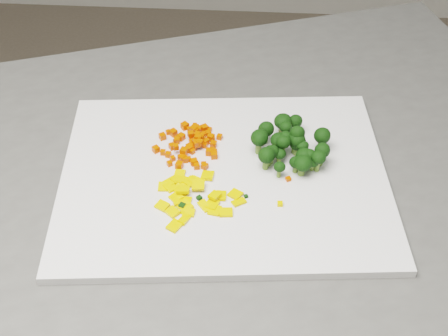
# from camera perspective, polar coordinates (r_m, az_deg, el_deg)

# --- Properties ---
(cutting_board) EXTENTS (0.45, 0.37, 0.01)m
(cutting_board) POSITION_cam_1_polar(r_m,az_deg,el_deg) (0.82, -0.00, -0.81)
(cutting_board) COLOR silver
(cutting_board) RESTS_ON counter_block
(carrot_pile) EXTENTS (0.09, 0.09, 0.03)m
(carrot_pile) POSITION_cam_1_polar(r_m,az_deg,el_deg) (0.84, -3.29, 2.50)
(carrot_pile) COLOR #DB3802
(carrot_pile) RESTS_ON cutting_board
(pepper_pile) EXTENTS (0.11, 0.11, 0.02)m
(pepper_pile) POSITION_cam_1_polar(r_m,az_deg,el_deg) (0.77, -2.36, -2.55)
(pepper_pile) COLOR yellow
(pepper_pile) RESTS_ON cutting_board
(broccoli_pile) EXTENTS (0.11, 0.11, 0.05)m
(broccoli_pile) POSITION_cam_1_polar(r_m,az_deg,el_deg) (0.83, 6.82, 2.50)
(broccoli_pile) COLOR black
(broccoli_pile) RESTS_ON cutting_board
(carrot_cube_0) EXTENTS (0.01, 0.01, 0.01)m
(carrot_cube_0) POSITION_cam_1_polar(r_m,az_deg,el_deg) (0.86, -1.22, 2.82)
(carrot_cube_0) COLOR #DB3802
(carrot_cube_0) RESTS_ON carrot_pile
(carrot_cube_1) EXTENTS (0.01, 0.01, 0.01)m
(carrot_cube_1) POSITION_cam_1_polar(r_m,az_deg,el_deg) (0.83, -3.87, 0.95)
(carrot_cube_1) COLOR #DB3802
(carrot_cube_1) RESTS_ON carrot_pile
(carrot_cube_2) EXTENTS (0.01, 0.01, 0.01)m
(carrot_cube_2) POSITION_cam_1_polar(r_m,az_deg,el_deg) (0.86, -3.05, 3.09)
(carrot_cube_2) COLOR #DB3802
(carrot_cube_2) RESTS_ON carrot_pile
(carrot_cube_3) EXTENTS (0.01, 0.01, 0.01)m
(carrot_cube_3) POSITION_cam_1_polar(r_m,az_deg,el_deg) (0.85, -2.67, 2.51)
(carrot_cube_3) COLOR #DB3802
(carrot_cube_3) RESTS_ON carrot_pile
(carrot_cube_4) EXTENTS (0.01, 0.01, 0.01)m
(carrot_cube_4) POSITION_cam_1_polar(r_m,az_deg,el_deg) (0.85, -2.46, 3.07)
(carrot_cube_4) COLOR #DB3802
(carrot_cube_4) RESTS_ON carrot_pile
(carrot_cube_5) EXTENTS (0.01, 0.01, 0.01)m
(carrot_cube_5) POSITION_cam_1_polar(r_m,az_deg,el_deg) (0.88, -1.79, 3.68)
(carrot_cube_5) COLOR #DB3802
(carrot_cube_5) RESTS_ON carrot_pile
(carrot_cube_6) EXTENTS (0.01, 0.01, 0.01)m
(carrot_cube_6) POSITION_cam_1_polar(r_m,az_deg,el_deg) (0.85, -1.71, 2.41)
(carrot_cube_6) COLOR #DB3802
(carrot_cube_6) RESTS_ON carrot_pile
(carrot_cube_7) EXTENTS (0.01, 0.01, 0.01)m
(carrot_cube_7) POSITION_cam_1_polar(r_m,az_deg,el_deg) (0.88, -1.96, 3.61)
(carrot_cube_7) COLOR #DB3802
(carrot_cube_7) RESTS_ON carrot_pile
(carrot_cube_8) EXTENTS (0.01, 0.01, 0.01)m
(carrot_cube_8) POSITION_cam_1_polar(r_m,az_deg,el_deg) (0.84, -1.09, 1.58)
(carrot_cube_8) COLOR #DB3802
(carrot_cube_8) RESTS_ON carrot_pile
(carrot_cube_9) EXTENTS (0.01, 0.01, 0.01)m
(carrot_cube_9) POSITION_cam_1_polar(r_m,az_deg,el_deg) (0.86, -1.05, 2.74)
(carrot_cube_9) COLOR #DB3802
(carrot_cube_9) RESTS_ON carrot_pile
(carrot_cube_10) EXTENTS (0.01, 0.01, 0.01)m
(carrot_cube_10) POSITION_cam_1_polar(r_m,az_deg,el_deg) (0.85, -2.98, 2.08)
(carrot_cube_10) COLOR #DB3802
(carrot_cube_10) RESTS_ON carrot_pile
(carrot_cube_11) EXTENTS (0.01, 0.01, 0.01)m
(carrot_cube_11) POSITION_cam_1_polar(r_m,az_deg,el_deg) (0.83, -0.92, 1.17)
(carrot_cube_11) COLOR #DB3802
(carrot_cube_11) RESTS_ON carrot_pile
(carrot_cube_12) EXTENTS (0.01, 0.01, 0.01)m
(carrot_cube_12) POSITION_cam_1_polar(r_m,az_deg,el_deg) (0.84, -1.37, 1.48)
(carrot_cube_12) COLOR #DB3802
(carrot_cube_12) RESTS_ON carrot_pile
(carrot_cube_13) EXTENTS (0.01, 0.01, 0.01)m
(carrot_cube_13) POSITION_cam_1_polar(r_m,az_deg,el_deg) (0.86, -3.92, 2.86)
(carrot_cube_13) COLOR #DB3802
(carrot_cube_13) RESTS_ON carrot_pile
(carrot_cube_14) EXTENTS (0.01, 0.01, 0.01)m
(carrot_cube_14) POSITION_cam_1_polar(r_m,az_deg,el_deg) (0.86, -4.35, 2.53)
(carrot_cube_14) COLOR #DB3802
(carrot_cube_14) RESTS_ON carrot_pile
(carrot_cube_15) EXTENTS (0.01, 0.01, 0.01)m
(carrot_cube_15) POSITION_cam_1_polar(r_m,az_deg,el_deg) (0.82, -4.12, 0.26)
(carrot_cube_15) COLOR #DB3802
(carrot_cube_15) RESTS_ON carrot_pile
(carrot_cube_16) EXTENTS (0.01, 0.01, 0.01)m
(carrot_cube_16) POSITION_cam_1_polar(r_m,az_deg,el_deg) (0.86, -2.99, 2.40)
(carrot_cube_16) COLOR #DB3802
(carrot_cube_16) RESTS_ON carrot_pile
(carrot_cube_17) EXTENTS (0.01, 0.01, 0.01)m
(carrot_cube_17) POSITION_cam_1_polar(r_m,az_deg,el_deg) (0.84, -2.93, 1.52)
(carrot_cube_17) COLOR #DB3802
(carrot_cube_17) RESTS_ON carrot_pile
(carrot_cube_18) EXTENTS (0.01, 0.01, 0.01)m
(carrot_cube_18) POSITION_cam_1_polar(r_m,az_deg,el_deg) (0.87, -2.79, 3.55)
(carrot_cube_18) COLOR #DB3802
(carrot_cube_18) RESTS_ON carrot_pile
(carrot_cube_19) EXTENTS (0.01, 0.01, 0.01)m
(carrot_cube_19) POSITION_cam_1_polar(r_m,az_deg,el_deg) (0.88, -2.67, 3.91)
(carrot_cube_19) COLOR #DB3802
(carrot_cube_19) RESTS_ON carrot_pile
(carrot_cube_20) EXTENTS (0.01, 0.01, 0.01)m
(carrot_cube_20) POSITION_cam_1_polar(r_m,az_deg,el_deg) (0.83, -3.23, 0.80)
(carrot_cube_20) COLOR #DB3802
(carrot_cube_20) RESTS_ON carrot_pile
(carrot_cube_21) EXTENTS (0.01, 0.01, 0.01)m
(carrot_cube_21) POSITION_cam_1_polar(r_m,az_deg,el_deg) (0.87, -5.65, 2.89)
(carrot_cube_21) COLOR #DB3802
(carrot_cube_21) RESTS_ON carrot_pile
(carrot_cube_22) EXTENTS (0.01, 0.01, 0.01)m
(carrot_cube_22) POSITION_cam_1_polar(r_m,az_deg,el_deg) (0.85, -2.39, 2.53)
(carrot_cube_22) COLOR #DB3802
(carrot_cube_22) RESTS_ON carrot_pile
(carrot_cube_23) EXTENTS (0.01, 0.01, 0.01)m
(carrot_cube_23) POSITION_cam_1_polar(r_m,az_deg,el_deg) (0.84, -0.98, 1.49)
(carrot_cube_23) COLOR #DB3802
(carrot_cube_23) RESTS_ON carrot_pile
(carrot_cube_24) EXTENTS (0.01, 0.01, 0.01)m
(carrot_cube_24) POSITION_cam_1_polar(r_m,az_deg,el_deg) (0.83, -4.72, 0.87)
(carrot_cube_24) COLOR #DB3802
(carrot_cube_24) RESTS_ON carrot_pile
(carrot_cube_25) EXTENTS (0.01, 0.01, 0.01)m
(carrot_cube_25) POSITION_cam_1_polar(r_m,az_deg,el_deg) (0.87, -1.81, 3.13)
(carrot_cube_25) COLOR #DB3802
(carrot_cube_25) RESTS_ON carrot_pile
(carrot_cube_26) EXTENTS (0.01, 0.01, 0.01)m
(carrot_cube_26) POSITION_cam_1_polar(r_m,az_deg,el_deg) (0.84, -5.12, 1.23)
(carrot_cube_26) COLOR #DB3802
(carrot_cube_26) RESTS_ON carrot_pile
(carrot_cube_27) EXTENTS (0.01, 0.01, 0.01)m
(carrot_cube_27) POSITION_cam_1_polar(r_m,az_deg,el_deg) (0.82, -2.52, 0.17)
(carrot_cube_27) COLOR #DB3802
(carrot_cube_27) RESTS_ON carrot_pile
(carrot_cube_28) EXTENTS (0.01, 0.01, 0.01)m
(carrot_cube_28) POSITION_cam_1_polar(r_m,az_deg,el_deg) (0.85, -3.21, 1.97)
(carrot_cube_28) COLOR #DB3802
(carrot_cube_28) RESTS_ON carrot_pile
(carrot_cube_29) EXTENTS (0.01, 0.01, 0.01)m
(carrot_cube_29) POSITION_cam_1_polar(r_m,az_deg,el_deg) (0.84, -2.23, 2.33)
(carrot_cube_29) COLOR #DB3802
(carrot_cube_29) RESTS_ON carrot_pile
(carrot_cube_30) EXTENTS (0.01, 0.01, 0.01)m
(carrot_cube_30) POSITION_cam_1_polar(r_m,az_deg,el_deg) (0.88, -3.65, 3.69)
(carrot_cube_30) COLOR #DB3802
(carrot_cube_30) RESTS_ON carrot_pile
(carrot_cube_31) EXTENTS (0.01, 0.01, 0.01)m
(carrot_cube_31) POSITION_cam_1_polar(r_m,az_deg,el_deg) (0.85, -6.24, 1.72)
(carrot_cube_31) COLOR #DB3802
(carrot_cube_31) RESTS_ON carrot_pile
(carrot_cube_32) EXTENTS (0.01, 0.01, 0.01)m
(carrot_cube_32) POSITION_cam_1_polar(r_m,az_deg,el_deg) (0.85, -0.96, 2.19)
(carrot_cube_32) COLOR #DB3802
(carrot_cube_32) RESTS_ON carrot_pile
(carrot_cube_33) EXTENTS (0.01, 0.01, 0.01)m
(carrot_cube_33) POSITION_cam_1_polar(r_m,az_deg,el_deg) (0.87, -1.47, 3.20)
(carrot_cube_33) COLOR #DB3802
(carrot_cube_33) RESTS_ON carrot_pile
(carrot_cube_34) EXTENTS (0.01, 0.01, 0.01)m
(carrot_cube_34) POSITION_cam_1_polar(r_m,az_deg,el_deg) (0.87, -5.12, 3.28)
(carrot_cube_34) COLOR #DB3802
(carrot_cube_34) RESTS_ON carrot_pile
(carrot_cube_35) EXTENTS (0.01, 0.01, 0.01)m
(carrot_cube_35) POSITION_cam_1_polar(r_m,az_deg,el_deg) (0.84, -5.60, 1.43)
(carrot_cube_35) COLOR #DB3802
(carrot_cube_35) RESTS_ON carrot_pile
(carrot_cube_36) EXTENTS (0.01, 0.01, 0.01)m
(carrot_cube_36) POSITION_cam_1_polar(r_m,az_deg,el_deg) (0.88, -2.55, 3.80)
(carrot_cube_36) COLOR #DB3802
(carrot_cube_36) RESTS_ON carrot_pile
(carrot_cube_37) EXTENTS (0.01, 0.01, 0.01)m
(carrot_cube_37) POSITION_cam_1_polar(r_m,az_deg,el_deg) (0.85, -2.37, 2.78)
(carrot_cube_37) COLOR #DB3802
(carrot_cube_37) RESTS_ON carrot_pile
(carrot_cube_38) EXTENTS (0.01, 0.01, 0.01)m
(carrot_cube_38) POSITION_cam_1_polar(r_m,az_deg,el_deg) (0.82, -1.87, 0.29)
(carrot_cube_38) COLOR #DB3802
(carrot_cube_38) RESTS_ON carrot_pile
(carrot_cube_39) EXTENTS (0.01, 0.01, 0.01)m
(carrot_cube_39) POSITION_cam_1_polar(r_m,az_deg,el_deg) (0.82, -2.74, 0.55)
(carrot_cube_39) COLOR #DB3802
(carrot_cube_39) RESTS_ON carrot_pile
(carrot_cube_40) EXTENTS (0.01, 0.01, 0.01)m
(carrot_cube_40) POSITION_cam_1_polar(r_m,az_deg,el_deg) (0.86, -0.41, 2.86)
(carrot_cube_40) COLOR #DB3802
(carrot_cube_40) RESTS_ON carrot_pile
(carrot_cube_41) EXTENTS (0.01, 0.01, 0.01)m
(carrot_cube_41) POSITION_cam_1_polar(r_m,az_deg,el_deg) (0.83, -3.69, 1.54)
(carrot_cube_41) COLOR #DB3802
(carrot_cube_41) RESTS_ON carrot_pile
(carrot_cube_42) EXTENTS (0.01, 0.01, 0.01)m
(carrot_cube_42) POSITION_cam_1_polar(r_m,az_deg,el_deg) (0.88, -3.20, 3.55)
(carrot_cube_42) COLOR #DB3802
(carrot_cube_42) RESTS_ON carrot_pile
(carrot_cube_43) EXTENTS (0.01, 0.01, 0.01)m
(carrot_cube_43) POSITION_cam_1_polar(r_m,az_deg,el_deg) (0.84, -3.20, 1.78)
(carrot_cube_43) COLOR #DB3802
(carrot_cube_43) RESTS_ON carrot_pile
(carrot_cube_44) EXTENTS (0.01, 0.01, 0.01)m
(carrot_cube_44) POSITION_cam_1_polar(r_m,az_deg,el_deg) (0.85, -1.77, 2.08)
(carrot_cube_44) COLOR #DB3802
(carrot_cube_44) RESTS_ON carrot_pile
(carrot_cube_45) EXTENTS (0.01, 0.01, 0.01)m
(carrot_cube_45) POSITION_cam_1_polar(r_m,az_deg,el_deg) (0.88, -1.33, 3.53)
(carrot_cube_45) COLOR #DB3802
(carrot_cube_45) RESTS_ON carrot_pile
(carrot_cube_46) EXTENTS (0.01, 0.01, 0.01)m
(carrot_cube_46) POSITION_cam_1_polar(r_m,az_deg,el_deg) (0.88, -2.32, 3.59)
(carrot_cube_46) COLOR #DB3802
(carrot_cube_46) RESTS_ON carrot_pile
(carrot_cube_47) EXTENTS (0.01, 0.01, 0.01)m
(carrot_cube_47) POSITION_cam_1_polar(r_m,az_deg,el_deg) (0.85, -2.83, 1.78)
(carrot_cube_47) COLOR #DB3802
(carrot_cube_47) RESTS_ON carrot_pile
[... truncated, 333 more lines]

